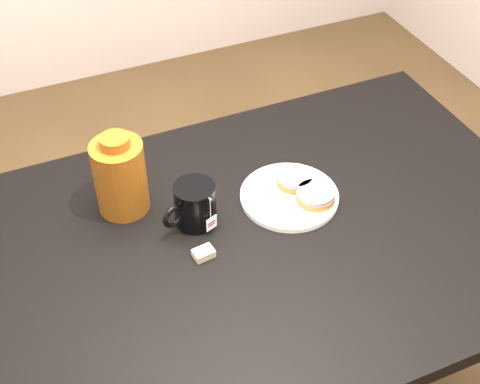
# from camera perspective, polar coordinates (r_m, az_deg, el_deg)

# --- Properties ---
(table) EXTENTS (1.40, 0.90, 0.75)m
(table) POSITION_cam_1_polar(r_m,az_deg,el_deg) (1.56, 1.10, -5.98)
(table) COLOR black
(table) RESTS_ON ground_plane
(plate) EXTENTS (0.23, 0.23, 0.02)m
(plate) POSITION_cam_1_polar(r_m,az_deg,el_deg) (1.59, 4.23, -0.31)
(plate) COLOR white
(plate) RESTS_ON table
(bagel_back) EXTENTS (0.11, 0.11, 0.03)m
(bagel_back) POSITION_cam_1_polar(r_m,az_deg,el_deg) (1.61, 4.71, 1.12)
(bagel_back) COLOR brown
(bagel_back) RESTS_ON plate
(bagel_front) EXTENTS (0.13, 0.13, 0.03)m
(bagel_front) POSITION_cam_1_polar(r_m,az_deg,el_deg) (1.57, 6.46, -0.29)
(bagel_front) COLOR brown
(bagel_front) RESTS_ON plate
(mug) EXTENTS (0.15, 0.12, 0.11)m
(mug) POSITION_cam_1_polar(r_m,az_deg,el_deg) (1.50, -3.92, -1.08)
(mug) COLOR black
(mug) RESTS_ON table
(teabag_pouch) EXTENTS (0.05, 0.04, 0.02)m
(teabag_pouch) POSITION_cam_1_polar(r_m,az_deg,el_deg) (1.46, -3.13, -5.24)
(teabag_pouch) COLOR #C6B793
(teabag_pouch) RESTS_ON table
(bagel_package) EXTENTS (0.12, 0.12, 0.20)m
(bagel_package) POSITION_cam_1_polar(r_m,az_deg,el_deg) (1.53, -10.19, 1.36)
(bagel_package) COLOR #5E2D0C
(bagel_package) RESTS_ON table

